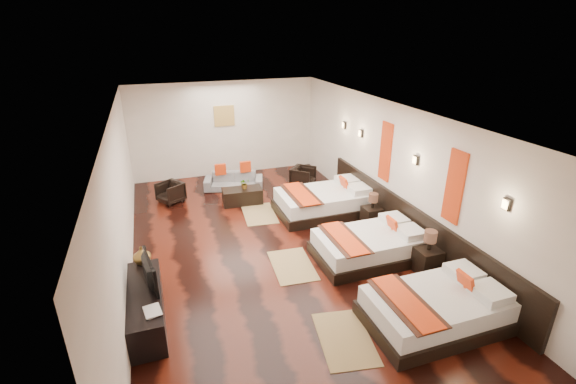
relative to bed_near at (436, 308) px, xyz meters
name	(u,v)px	position (x,y,z in m)	size (l,w,h in m)	color
floor	(272,246)	(-1.70, 3.06, -0.28)	(5.50, 9.50, 0.01)	black
ceiling	(270,113)	(-1.70, 3.06, 2.52)	(5.50, 9.50, 0.01)	white
back_wall	(225,129)	(-1.70, 7.81, 1.12)	(5.50, 0.01, 2.80)	silver
left_wall	(121,203)	(-4.45, 3.06, 1.12)	(0.01, 9.50, 2.80)	silver
right_wall	(393,169)	(1.05, 3.06, 1.12)	(0.01, 9.50, 2.80)	silver
headboard_panel	(408,224)	(1.01, 2.26, 0.17)	(0.08, 6.60, 0.90)	black
bed_near	(436,308)	(0.00, 0.00, 0.00)	(2.11, 1.33, 0.81)	black
bed_mid	(370,245)	(0.00, 2.01, 0.00)	(2.10, 1.32, 0.80)	black
bed_far	(325,201)	(0.00, 4.21, 0.02)	(2.26, 1.42, 0.86)	black
nightstand_a	(427,258)	(0.75, 1.22, 0.02)	(0.43, 0.43, 0.86)	black
nightstand_b	(372,214)	(0.75, 3.23, 0.00)	(0.40, 0.40, 0.79)	black
jute_mat_near	(345,338)	(-1.47, 0.14, -0.27)	(0.75, 1.20, 0.01)	#987C4D
jute_mat_mid	(292,265)	(-1.54, 2.23, -0.27)	(0.75, 1.20, 0.01)	#987C4D
jute_mat_far	(259,214)	(-1.54, 4.63, -0.27)	(0.75, 1.20, 0.01)	#987C4D
tv_console	(146,306)	(-4.20, 1.51, 0.00)	(0.50, 1.80, 0.55)	black
tv	(145,273)	(-4.15, 1.64, 0.52)	(0.84, 0.11, 0.48)	black
book	(144,314)	(-4.20, 0.95, 0.29)	(0.23, 0.30, 0.03)	black
figurine	(142,255)	(-4.20, 2.34, 0.43)	(0.30, 0.30, 0.31)	brown
sofa	(234,181)	(-1.78, 6.46, -0.04)	(1.60, 0.63, 0.47)	slate
armchair_left	(170,192)	(-3.52, 6.11, -0.01)	(0.57, 0.59, 0.53)	black
armchair_right	(303,177)	(0.14, 6.03, 0.01)	(0.60, 0.62, 0.57)	black
coffee_table	(242,196)	(-1.78, 5.41, -0.08)	(1.00, 0.50, 0.40)	black
table_plant	(245,184)	(-1.70, 5.41, 0.26)	(0.25, 0.22, 0.28)	#28561C
orange_panel_a	(454,187)	(1.03, 1.16, 1.42)	(0.04, 0.40, 1.30)	#D86014
orange_panel_b	(386,152)	(1.03, 3.36, 1.42)	(0.04, 0.40, 1.30)	#D86014
sconce_near	(506,204)	(1.01, 0.06, 1.57)	(0.07, 0.12, 0.18)	black
sconce_mid	(416,160)	(1.01, 2.26, 1.57)	(0.07, 0.12, 0.18)	black
sconce_far	(361,133)	(1.01, 4.46, 1.57)	(0.07, 0.12, 0.18)	black
sconce_lounge	(344,125)	(1.01, 5.36, 1.57)	(0.07, 0.12, 0.18)	black
gold_artwork	(224,116)	(-1.70, 7.79, 1.52)	(0.60, 0.04, 0.60)	#AD873F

